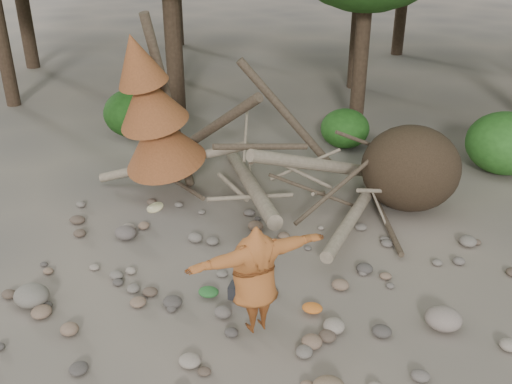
# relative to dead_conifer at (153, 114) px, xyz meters

# --- Properties ---
(ground) EXTENTS (120.00, 120.00, 0.00)m
(ground) POSITION_rel_dead_conifer_xyz_m (3.12, -3.37, -2.11)
(ground) COLOR #514C44
(ground) RESTS_ON ground
(deadfall_pile) EXTENTS (8.55, 5.24, 3.30)m
(deadfall_pile) POSITION_rel_dead_conifer_xyz_m (5.13, 0.87, -1.16)
(deadfall_pile) COLOR #332619
(deadfall_pile) RESTS_ON ground
(dead_conifer) EXTENTS (2.06, 2.16, 4.35)m
(dead_conifer) POSITION_rel_dead_conifer_xyz_m (0.00, 0.00, 0.00)
(dead_conifer) COLOR #4C3F30
(dead_conifer) RESTS_ON ground
(bush_left) EXTENTS (1.80, 1.80, 1.44)m
(bush_left) POSITION_rel_dead_conifer_xyz_m (-2.38, 3.83, -1.39)
(bush_left) COLOR #1A4512
(bush_left) RESTS_ON ground
(bush_mid) EXTENTS (1.40, 1.40, 1.12)m
(bush_mid) POSITION_rel_dead_conifer_xyz_m (3.92, 4.43, -1.55)
(bush_mid) COLOR #235719
(bush_mid) RESTS_ON ground
(bush_right) EXTENTS (2.00, 2.00, 1.60)m
(bush_right) POSITION_rel_dead_conifer_xyz_m (8.12, 3.63, -1.31)
(bush_right) COLOR #2C6720
(bush_right) RESTS_ON ground
(frisbee_thrower) EXTENTS (2.83, 1.97, 2.07)m
(frisbee_thrower) POSITION_rel_dead_conifer_xyz_m (3.37, -4.11, -1.09)
(frisbee_thrower) COLOR #9A5122
(frisbee_thrower) RESTS_ON ground
(backpack) EXTENTS (0.40, 0.27, 0.26)m
(backpack) POSITION_rel_dead_conifer_xyz_m (2.92, -3.38, -1.98)
(backpack) COLOR black
(backpack) RESTS_ON ground
(cloth_green) EXTENTS (0.37, 0.31, 0.14)m
(cloth_green) POSITION_rel_dead_conifer_xyz_m (2.35, -3.44, -2.04)
(cloth_green) COLOR #255C27
(cloth_green) RESTS_ON ground
(cloth_orange) EXTENTS (0.35, 0.29, 0.13)m
(cloth_orange) POSITION_rel_dead_conifer_xyz_m (4.21, -3.45, -2.05)
(cloth_orange) COLOR #C46321
(cloth_orange) RESTS_ON ground
(boulder_front_left) EXTENTS (0.62, 0.56, 0.37)m
(boulder_front_left) POSITION_rel_dead_conifer_xyz_m (-0.57, -4.37, -1.93)
(boulder_front_left) COLOR #6D675B
(boulder_front_left) RESTS_ON ground
(boulder_mid_right) EXTENTS (0.60, 0.54, 0.36)m
(boulder_mid_right) POSITION_rel_dead_conifer_xyz_m (6.35, -3.29, -1.93)
(boulder_mid_right) COLOR gray
(boulder_mid_right) RESTS_ON ground
(boulder_mid_left) EXTENTS (0.46, 0.41, 0.28)m
(boulder_mid_left) POSITION_rel_dead_conifer_xyz_m (0.03, -1.92, -1.97)
(boulder_mid_left) COLOR #5B524C
(boulder_mid_left) RESTS_ON ground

